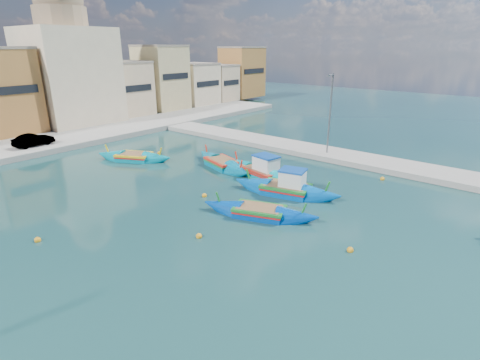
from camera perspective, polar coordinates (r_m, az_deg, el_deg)
ground at (r=20.97m, az=5.90°, el=-10.03°), size 160.00×160.00×0.00m
east_quay at (r=36.21m, az=21.90°, el=2.07°), size 4.00×70.00×0.50m
north_quay at (r=45.65m, az=-29.88°, el=4.38°), size 80.00×8.00×0.60m
north_townhouses at (r=54.14m, az=-27.14°, el=11.98°), size 83.20×7.87×10.19m
church_block at (r=55.91m, az=-24.82°, el=16.04°), size 10.00×10.00×19.10m
quay_street_lamp at (r=36.90m, az=13.51°, el=9.82°), size 1.18×0.16×8.00m
luzzu_turquoise_cabin at (r=31.41m, az=3.34°, el=1.15°), size 3.83×9.59×3.01m
luzzu_blue_cabin at (r=27.87m, az=7.05°, el=-1.44°), size 4.03×8.81×3.03m
luzzu_cyan_mid at (r=33.96m, az=-2.67°, el=2.43°), size 4.44×8.70×2.51m
luzzu_green at (r=37.30m, az=-15.85°, el=3.28°), size 5.29×7.80×2.44m
luzzu_blue_south at (r=24.23m, az=2.95°, el=-5.01°), size 4.47×8.11×2.30m
mooring_buoys at (r=26.50m, az=-2.53°, el=-3.13°), size 22.92×23.47×0.36m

